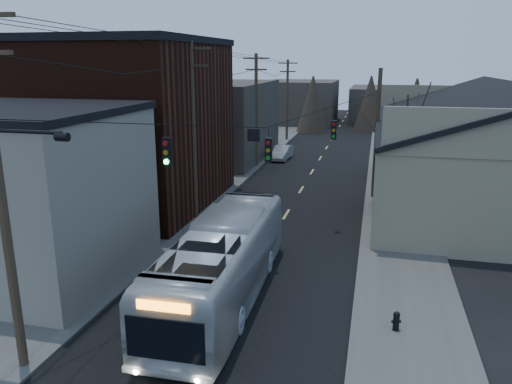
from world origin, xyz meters
The scene contains 14 objects.
road_surface centered at (0.00, 30.00, 0.01)m, with size 9.00×110.00×0.02m, color black.
sidewalk_left centered at (-6.50, 30.00, 0.06)m, with size 4.00×110.00×0.12m, color #474744.
sidewalk_right centered at (6.50, 30.00, 0.06)m, with size 4.00×110.00×0.12m, color #474744.
building_clapboard centered at (-9.00, 9.00, 3.50)m, with size 8.00×8.00×7.00m, color gray.
building_brick centered at (-10.00, 20.00, 5.00)m, with size 10.00×12.00×10.00m, color black.
building_left_far centered at (-9.50, 36.00, 3.50)m, with size 9.00×14.00×7.00m, color #36302B.
warehouse centered at (13.00, 25.00, 2.70)m, with size 16.16×20.60×7.73m.
building_far_left centered at (-6.00, 65.00, 3.00)m, with size 10.00×12.00×6.00m, color #36302B.
building_far_right centered at (7.00, 70.00, 2.50)m, with size 12.00×14.00×5.00m, color #36302B.
bare_tree centered at (6.50, 20.00, 3.60)m, with size 0.40×0.40×7.20m, color black.
utility_lines centered at (-3.11, 24.14, 4.95)m, with size 11.24×45.28×10.50m.
bus centered at (-0.42, 8.54, 1.58)m, with size 2.65×11.33×3.16m, color #B6BDC4.
parked_car centered at (-3.40, 36.61, 0.64)m, with size 1.36×3.91×1.29m, color #929499.
fire_hydrant centered at (6.00, 7.66, 0.48)m, with size 0.33×0.23×0.68m.
Camera 1 is at (4.94, -8.22, 9.04)m, focal length 35.00 mm.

